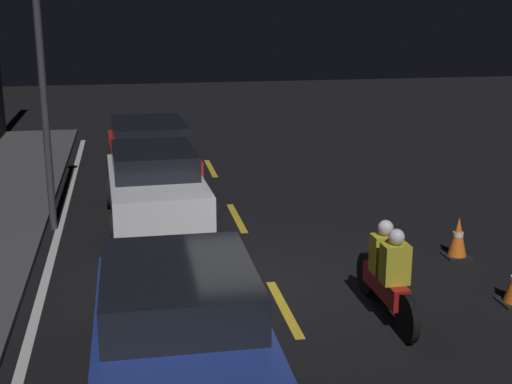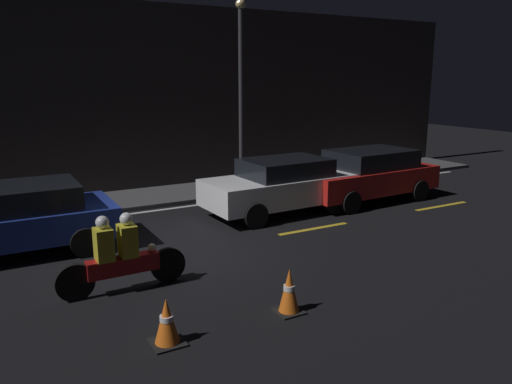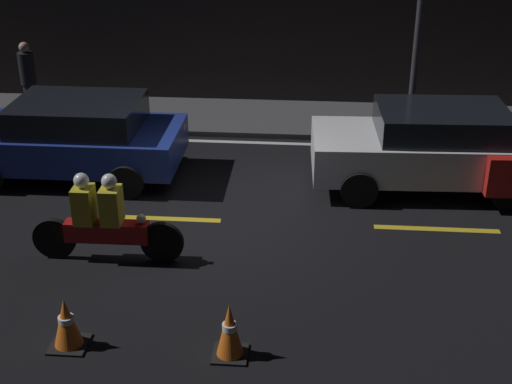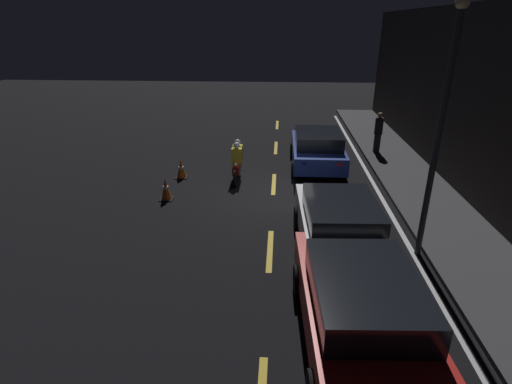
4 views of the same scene
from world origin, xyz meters
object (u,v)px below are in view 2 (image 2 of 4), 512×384
(sedan_white, at_px, (280,185))
(street_lamp, at_px, (241,91))
(traffic_cone_mid, at_px, (289,291))
(motorcycle, at_px, (119,256))
(taxi_red, at_px, (366,174))
(sedan_blue, at_px, (15,218))
(traffic_cone_near, at_px, (167,322))

(sedan_white, relative_size, street_lamp, 0.72)
(sedan_white, distance_m, traffic_cone_mid, 5.90)
(motorcycle, bearing_deg, traffic_cone_mid, -45.34)
(taxi_red, bearing_deg, sedan_blue, -2.91)
(taxi_red, distance_m, traffic_cone_mid, 7.86)
(motorcycle, height_order, street_lamp, street_lamp)
(sedan_white, height_order, traffic_cone_mid, sedan_white)
(motorcycle, bearing_deg, taxi_red, 19.43)
(sedan_white, bearing_deg, taxi_red, 177.39)
(taxi_red, relative_size, street_lamp, 0.78)
(traffic_cone_mid, bearing_deg, sedan_white, 59.41)
(taxi_red, xyz_separation_m, street_lamp, (-3.14, 2.02, 2.43))
(sedan_white, distance_m, street_lamp, 3.16)
(sedan_white, bearing_deg, street_lamp, -88.56)
(street_lamp, bearing_deg, traffic_cone_near, -124.59)
(sedan_blue, xyz_separation_m, traffic_cone_near, (1.51, -5.05, -0.44))
(sedan_white, relative_size, traffic_cone_mid, 5.68)
(sedan_white, height_order, street_lamp, street_lamp)
(sedan_white, distance_m, motorcycle, 5.91)
(motorcycle, bearing_deg, sedan_blue, 114.28)
(sedan_blue, height_order, traffic_cone_near, sedan_blue)
(sedan_white, distance_m, taxi_red, 3.01)
(taxi_red, bearing_deg, street_lamp, -35.53)
(sedan_white, relative_size, taxi_red, 0.92)
(sedan_white, relative_size, traffic_cone_near, 6.11)
(traffic_cone_mid, bearing_deg, street_lamp, 67.92)
(traffic_cone_near, distance_m, street_lamp, 9.04)
(taxi_red, height_order, traffic_cone_mid, taxi_red)
(sedan_blue, bearing_deg, traffic_cone_near, 106.71)
(motorcycle, relative_size, traffic_cone_mid, 3.09)
(street_lamp, bearing_deg, taxi_red, -32.77)
(taxi_red, distance_m, traffic_cone_near, 9.46)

